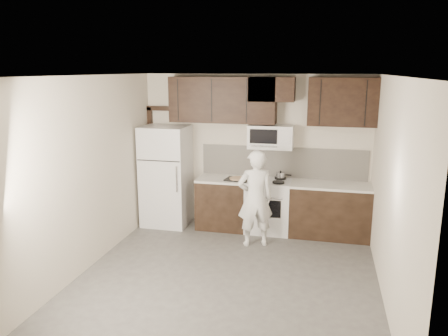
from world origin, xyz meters
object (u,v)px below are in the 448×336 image
(refrigerator, at_px, (166,176))
(person, at_px, (255,198))
(stove, at_px, (268,205))
(microwave, at_px, (271,137))

(refrigerator, relative_size, person, 1.15)
(stove, distance_m, refrigerator, 1.90)
(stove, xyz_separation_m, microwave, (-0.00, 0.12, 1.19))
(stove, bearing_deg, refrigerator, -178.49)
(microwave, height_order, refrigerator, microwave)
(microwave, distance_m, person, 1.19)
(microwave, xyz_separation_m, person, (-0.12, -0.80, -0.87))
(stove, height_order, microwave, microwave)
(stove, distance_m, person, 0.76)
(stove, bearing_deg, microwave, 90.10)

